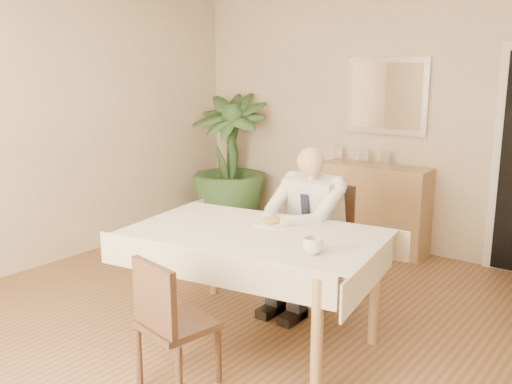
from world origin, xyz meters
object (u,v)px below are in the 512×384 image
Objects in this scene: chair_far at (322,234)px; coffee_mug at (313,246)px; chair_near at (169,319)px; dining_table at (256,243)px; seated_man at (303,221)px; potted_palm at (229,161)px; sideboard at (374,207)px.

coffee_mug is (0.55, -1.05, 0.28)m from chair_far.
coffee_mug is at bearing 64.23° from chair_near.
dining_table is 15.19× the size of coffee_mug.
chair_far is 1.14× the size of chair_near.
seated_man is 2.38m from potted_palm.
coffee_mug reaches higher than dining_table.
potted_palm reaches higher than seated_man.
seated_man is 10.10× the size of coffee_mug.
sideboard is (-0.74, 2.40, -0.37)m from coffee_mug.
chair_far is 1.22m from coffee_mug.
chair_near is at bearing -91.50° from chair_far.
chair_far reaches higher than coffee_mug.
dining_table is at bearing 163.60° from coffee_mug.
dining_table is at bearing -86.35° from sideboard.
potted_palm is at bearing -173.60° from sideboard.
coffee_mug reaches higher than chair_near.
chair_far is 0.74× the size of seated_man.
coffee_mug is at bearing -73.98° from sideboard.
dining_table is 2.78m from potted_palm.
chair_far is at bearing -30.53° from potted_palm.
seated_man reaches higher than sideboard.
dining_table is 0.90m from chair_far.
seated_man reaches higher than coffee_mug.
coffee_mug is 2.54m from sideboard.
potted_palm reaches higher than coffee_mug.
chair_far is 1.37m from sideboard.
sideboard is (-0.23, 3.11, -0.01)m from chair_near.
coffee_mug is at bearing -25.60° from dining_table.
sideboard is at bearing 107.17° from coffee_mug.
coffee_mug is at bearing -41.40° from potted_palm.
potted_palm is at bearing 143.44° from seated_man.
chair_near reaches higher than dining_table.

